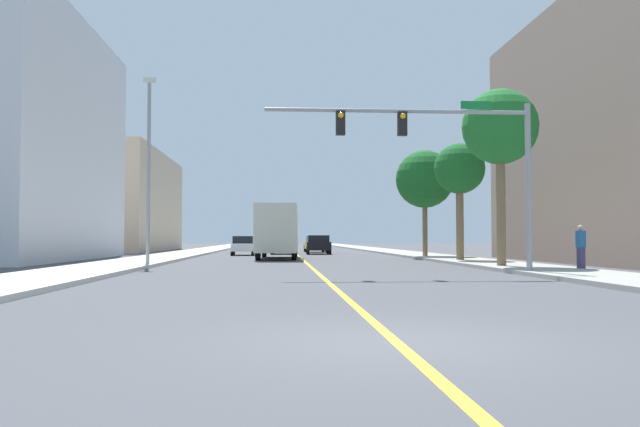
{
  "coord_description": "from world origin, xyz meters",
  "views": [
    {
      "loc": [
        -1.48,
        -7.9,
        1.31
      ],
      "look_at": [
        0.75,
        25.5,
        2.6
      ],
      "focal_mm": 35.43,
      "sensor_mm": 36.0,
      "label": 1
    }
  ],
  "objects_px": {
    "car_white": "(243,245)",
    "pedestrian": "(581,247)",
    "palm_mid": "(459,170)",
    "car_yellow": "(316,244)",
    "street_lamp": "(149,161)",
    "traffic_signal_mast": "(447,145)",
    "car_black": "(318,244)",
    "palm_far": "(425,180)",
    "palm_near": "(500,129)",
    "car_silver": "(282,245)",
    "delivery_truck": "(278,231)"
  },
  "relations": [
    {
      "from": "car_yellow",
      "to": "delivery_truck",
      "type": "relative_size",
      "value": 0.43
    },
    {
      "from": "car_black",
      "to": "car_white",
      "type": "xyz_separation_m",
      "value": [
        -5.89,
        -2.94,
        -0.04
      ]
    },
    {
      "from": "palm_near",
      "to": "traffic_signal_mast",
      "type": "bearing_deg",
      "value": -129.33
    },
    {
      "from": "car_silver",
      "to": "pedestrian",
      "type": "xyz_separation_m",
      "value": [
        11.15,
        -27.6,
        0.22
      ]
    },
    {
      "from": "street_lamp",
      "to": "palm_mid",
      "type": "height_order",
      "value": "street_lamp"
    },
    {
      "from": "delivery_truck",
      "to": "pedestrian",
      "type": "distance_m",
      "value": 19.66
    },
    {
      "from": "palm_near",
      "to": "car_silver",
      "type": "bearing_deg",
      "value": 109.76
    },
    {
      "from": "street_lamp",
      "to": "palm_near",
      "type": "height_order",
      "value": "street_lamp"
    },
    {
      "from": "car_yellow",
      "to": "car_silver",
      "type": "bearing_deg",
      "value": -117.58
    },
    {
      "from": "traffic_signal_mast",
      "to": "car_yellow",
      "type": "bearing_deg",
      "value": 93.97
    },
    {
      "from": "street_lamp",
      "to": "car_black",
      "type": "distance_m",
      "value": 23.51
    },
    {
      "from": "palm_near",
      "to": "car_yellow",
      "type": "height_order",
      "value": "palm_near"
    },
    {
      "from": "delivery_truck",
      "to": "car_yellow",
      "type": "bearing_deg",
      "value": 81.57
    },
    {
      "from": "traffic_signal_mast",
      "to": "palm_near",
      "type": "relative_size",
      "value": 1.27
    },
    {
      "from": "palm_far",
      "to": "car_black",
      "type": "bearing_deg",
      "value": 120.39
    },
    {
      "from": "traffic_signal_mast",
      "to": "street_lamp",
      "type": "bearing_deg",
      "value": 146.66
    },
    {
      "from": "pedestrian",
      "to": "palm_mid",
      "type": "bearing_deg",
      "value": 71.83
    },
    {
      "from": "traffic_signal_mast",
      "to": "palm_far",
      "type": "distance_m",
      "value": 18.79
    },
    {
      "from": "car_silver",
      "to": "car_yellow",
      "type": "distance_m",
      "value": 7.3
    },
    {
      "from": "car_white",
      "to": "pedestrian",
      "type": "relative_size",
      "value": 2.34
    },
    {
      "from": "palm_mid",
      "to": "palm_far",
      "type": "bearing_deg",
      "value": 91.65
    },
    {
      "from": "palm_far",
      "to": "car_yellow",
      "type": "bearing_deg",
      "value": 109.16
    },
    {
      "from": "delivery_truck",
      "to": "car_black",
      "type": "bearing_deg",
      "value": 76.47
    },
    {
      "from": "palm_mid",
      "to": "car_yellow",
      "type": "distance_m",
      "value": 25.63
    },
    {
      "from": "traffic_signal_mast",
      "to": "palm_far",
      "type": "height_order",
      "value": "palm_far"
    },
    {
      "from": "car_silver",
      "to": "delivery_truck",
      "type": "relative_size",
      "value": 0.46
    },
    {
      "from": "street_lamp",
      "to": "car_black",
      "type": "height_order",
      "value": "street_lamp"
    },
    {
      "from": "pedestrian",
      "to": "traffic_signal_mast",
      "type": "bearing_deg",
      "value": 167.1
    },
    {
      "from": "traffic_signal_mast",
      "to": "car_yellow",
      "type": "height_order",
      "value": "traffic_signal_mast"
    },
    {
      "from": "car_white",
      "to": "pedestrian",
      "type": "xyz_separation_m",
      "value": [
        14.15,
        -24.52,
        0.23
      ]
    },
    {
      "from": "car_yellow",
      "to": "palm_far",
      "type": "bearing_deg",
      "value": -73.47
    },
    {
      "from": "palm_far",
      "to": "palm_near",
      "type": "bearing_deg",
      "value": -90.51
    },
    {
      "from": "car_silver",
      "to": "car_yellow",
      "type": "bearing_deg",
      "value": 66.41
    },
    {
      "from": "car_black",
      "to": "car_white",
      "type": "height_order",
      "value": "car_black"
    },
    {
      "from": "palm_mid",
      "to": "palm_far",
      "type": "distance_m",
      "value": 7.14
    },
    {
      "from": "traffic_signal_mast",
      "to": "car_yellow",
      "type": "xyz_separation_m",
      "value": [
        -2.48,
        35.82,
        -3.82
      ]
    },
    {
      "from": "street_lamp",
      "to": "palm_far",
      "type": "relative_size",
      "value": 1.26
    },
    {
      "from": "car_white",
      "to": "car_black",
      "type": "bearing_deg",
      "value": 24.58
    },
    {
      "from": "palm_mid",
      "to": "delivery_truck",
      "type": "distance_m",
      "value": 11.94
    },
    {
      "from": "street_lamp",
      "to": "palm_mid",
      "type": "bearing_deg",
      "value": 12.47
    },
    {
      "from": "traffic_signal_mast",
      "to": "car_black",
      "type": "bearing_deg",
      "value": 95.25
    },
    {
      "from": "car_black",
      "to": "delivery_truck",
      "type": "height_order",
      "value": "delivery_truck"
    },
    {
      "from": "car_yellow",
      "to": "pedestrian",
      "type": "relative_size",
      "value": 2.35
    },
    {
      "from": "palm_near",
      "to": "palm_far",
      "type": "xyz_separation_m",
      "value": [
        0.13,
        14.26,
        -0.84
      ]
    },
    {
      "from": "street_lamp",
      "to": "car_yellow",
      "type": "xyz_separation_m",
      "value": [
        9.44,
        27.97,
        -4.13
      ]
    },
    {
      "from": "palm_mid",
      "to": "pedestrian",
      "type": "relative_size",
      "value": 3.77
    },
    {
      "from": "traffic_signal_mast",
      "to": "car_white",
      "type": "height_order",
      "value": "traffic_signal_mast"
    },
    {
      "from": "palm_far",
      "to": "car_black",
      "type": "height_order",
      "value": "palm_far"
    },
    {
      "from": "car_silver",
      "to": "street_lamp",
      "type": "bearing_deg",
      "value": -105.22
    },
    {
      "from": "car_silver",
      "to": "car_white",
      "type": "bearing_deg",
      "value": -132.88
    }
  ]
}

